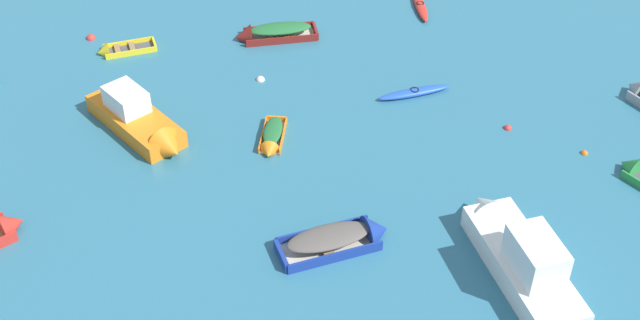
# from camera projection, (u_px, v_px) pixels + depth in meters

# --- Properties ---
(rowboat_orange_back_row_center) EXTENTS (1.21, 2.77, 0.83)m
(rowboat_orange_back_row_center) POSITION_uv_depth(u_px,v_px,m) (272.00, 140.00, 35.45)
(rowboat_orange_back_row_center) COLOR beige
(rowboat_orange_back_row_center) RESTS_ON ground_plane
(rowboat_maroon_back_row_right) EXTENTS (4.25, 1.87, 1.22)m
(rowboat_maroon_back_row_right) POSITION_uv_depth(u_px,v_px,m) (267.00, 33.00, 42.05)
(rowboat_maroon_back_row_right) COLOR beige
(rowboat_maroon_back_row_right) RESTS_ON ground_plane
(motor_launch_white_back_row_left) EXTENTS (3.45, 6.98, 2.58)m
(motor_launch_white_back_row_left) POSITION_uv_depth(u_px,v_px,m) (518.00, 253.00, 29.61)
(motor_launch_white_back_row_left) COLOR white
(motor_launch_white_back_row_left) RESTS_ON ground_plane
(kayak_blue_outer_right) EXTENTS (3.50, 1.49, 0.33)m
(kayak_blue_outer_right) POSITION_uv_depth(u_px,v_px,m) (414.00, 92.00, 38.30)
(kayak_blue_outer_right) COLOR blue
(kayak_blue_outer_right) RESTS_ON ground_plane
(rowboat_yellow_cluster_outer) EXTENTS (2.98, 1.74, 0.94)m
(rowboat_yellow_cluster_outer) POSITION_uv_depth(u_px,v_px,m) (114.00, 51.00, 41.10)
(rowboat_yellow_cluster_outer) COLOR #4C4C51
(rowboat_yellow_cluster_outer) RESTS_ON ground_plane
(rowboat_deep_blue_far_left) EXTENTS (4.42, 2.67, 1.39)m
(rowboat_deep_blue_far_left) POSITION_uv_depth(u_px,v_px,m) (347.00, 237.00, 30.79)
(rowboat_deep_blue_far_left) COLOR beige
(rowboat_deep_blue_far_left) RESTS_ON ground_plane
(motor_launch_orange_outer_left) EXTENTS (5.01, 5.50, 2.07)m
(motor_launch_orange_outer_left) POSITION_uv_depth(u_px,v_px,m) (141.00, 122.00, 35.86)
(motor_launch_orange_outer_left) COLOR orange
(motor_launch_orange_outer_left) RESTS_ON ground_plane
(kayak_red_foreground_center) EXTENTS (0.73, 3.40, 0.32)m
(kayak_red_foreground_center) POSITION_uv_depth(u_px,v_px,m) (420.00, 5.00, 44.57)
(kayak_red_foreground_center) COLOR red
(kayak_red_foreground_center) RESTS_ON ground_plane
(mooring_buoy_outer_edge) EXTENTS (0.35, 0.35, 0.35)m
(mooring_buoy_outer_edge) POSITION_uv_depth(u_px,v_px,m) (508.00, 129.00, 36.44)
(mooring_buoy_outer_edge) COLOR red
(mooring_buoy_outer_edge) RESTS_ON ground_plane
(mooring_buoy_between_boats_right) EXTENTS (0.30, 0.30, 0.30)m
(mooring_buoy_between_boats_right) POSITION_uv_depth(u_px,v_px,m) (584.00, 154.00, 35.10)
(mooring_buoy_between_boats_right) COLOR orange
(mooring_buoy_between_boats_right) RESTS_ON ground_plane
(mooring_buoy_near_foreground) EXTENTS (0.46, 0.46, 0.46)m
(mooring_buoy_near_foreground) POSITION_uv_depth(u_px,v_px,m) (91.00, 39.00, 42.24)
(mooring_buoy_near_foreground) COLOR red
(mooring_buoy_near_foreground) RESTS_ON ground_plane
(mooring_buoy_central) EXTENTS (0.40, 0.40, 0.40)m
(mooring_buoy_central) POSITION_uv_depth(u_px,v_px,m) (261.00, 80.00, 39.35)
(mooring_buoy_central) COLOR silver
(mooring_buoy_central) RESTS_ON ground_plane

